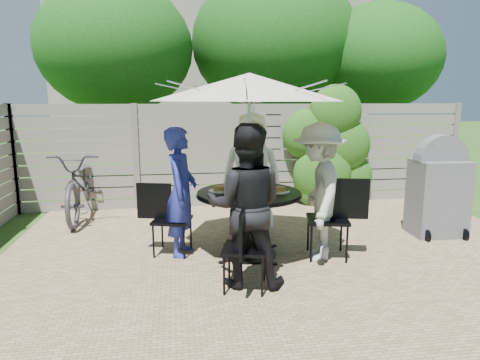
{
  "coord_description": "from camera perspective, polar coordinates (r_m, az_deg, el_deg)",
  "views": [
    {
      "loc": [
        -1.32,
        -4.52,
        1.92
      ],
      "look_at": [
        -0.54,
        0.64,
        0.93
      ],
      "focal_mm": 32.0,
      "sensor_mm": 36.0,
      "label": 1
    }
  ],
  "objects": [
    {
      "name": "backyard_envelope",
      "position": [
        14.89,
        -3.26,
        13.36
      ],
      "size": [
        60.0,
        60.0,
        5.0
      ],
      "color": "#294816",
      "rests_on": "ground"
    },
    {
      "name": "patio_table",
      "position": [
        5.21,
        1.2,
        -4.23
      ],
      "size": [
        1.48,
        1.48,
        0.82
      ],
      "rotation": [
        0.0,
        0.0,
        -0.21
      ],
      "color": "black",
      "rests_on": "ground"
    },
    {
      "name": "umbrella",
      "position": [
        5.04,
        1.27,
        12.27
      ],
      "size": [
        2.71,
        2.71,
        2.21
      ],
      "rotation": [
        0.0,
        0.0,
        -0.21
      ],
      "color": "silver",
      "rests_on": "ground"
    },
    {
      "name": "chair_back",
      "position": [
        6.22,
        1.57,
        -4.72
      ],
      "size": [
        0.5,
        0.66,
        0.86
      ],
      "rotation": [
        0.0,
        0.0,
        4.48
      ],
      "color": "black",
      "rests_on": "ground"
    },
    {
      "name": "person_back",
      "position": [
        5.96,
        1.55,
        0.63
      ],
      "size": [
        0.95,
        0.72,
        1.75
      ],
      "primitive_type": "imported",
      "rotation": [
        0.0,
        0.0,
        6.07
      ],
      "color": "white",
      "rests_on": "ground"
    },
    {
      "name": "chair_left",
      "position": [
        5.42,
        -9.14,
        -7.05
      ],
      "size": [
        0.69,
        0.53,
        0.91
      ],
      "rotation": [
        0.0,
        0.0,
        6.03
      ],
      "color": "black",
      "rests_on": "ground"
    },
    {
      "name": "person_left",
      "position": [
        5.26,
        -7.87,
        -1.66
      ],
      "size": [
        0.5,
        0.65,
        1.6
      ],
      "primitive_type": "imported",
      "rotation": [
        0.0,
        0.0,
        7.64
      ],
      "color": "navy",
      "rests_on": "ground"
    },
    {
      "name": "chair_front",
      "position": [
        4.39,
        0.64,
        -11.28
      ],
      "size": [
        0.53,
        0.68,
        0.9
      ],
      "rotation": [
        0.0,
        0.0,
        1.31
      ],
      "color": "black",
      "rests_on": "ground"
    },
    {
      "name": "person_front",
      "position": [
        4.34,
        0.75,
        -3.57
      ],
      "size": [
        0.94,
        0.8,
        1.69
      ],
      "primitive_type": "imported",
      "rotation": [
        0.0,
        0.0,
        2.93
      ],
      "color": "black",
      "rests_on": "ground"
    },
    {
      "name": "chair_right",
      "position": [
        5.34,
        11.69,
        -7.13
      ],
      "size": [
        0.76,
        0.57,
        0.99
      ],
      "rotation": [
        0.0,
        0.0,
        2.92
      ],
      "color": "black",
      "rests_on": "ground"
    },
    {
      "name": "person_right",
      "position": [
        5.19,
        10.42,
        -1.57
      ],
      "size": [
        0.83,
        1.17,
        1.66
      ],
      "primitive_type": "imported",
      "rotation": [
        0.0,
        0.0,
        4.5
      ],
      "color": "#B5B6B1",
      "rests_on": "ground"
    },
    {
      "name": "plate_back",
      "position": [
        5.5,
        1.37,
        -0.52
      ],
      "size": [
        0.26,
        0.26,
        0.06
      ],
      "color": "white",
      "rests_on": "patio_table"
    },
    {
      "name": "plate_left",
      "position": [
        5.18,
        -2.77,
        -1.25
      ],
      "size": [
        0.26,
        0.26,
        0.06
      ],
      "color": "white",
      "rests_on": "patio_table"
    },
    {
      "name": "plate_front",
      "position": [
        4.8,
        1.03,
        -2.2
      ],
      "size": [
        0.26,
        0.26,
        0.06
      ],
      "color": "white",
      "rests_on": "patio_table"
    },
    {
      "name": "plate_right",
      "position": [
        5.15,
        5.22,
        -1.35
      ],
      "size": [
        0.26,
        0.26,
        0.06
      ],
      "color": "white",
      "rests_on": "patio_table"
    },
    {
      "name": "plate_extra",
      "position": [
        4.85,
        3.19,
        -2.06
      ],
      "size": [
        0.24,
        0.24,
        0.06
      ],
      "color": "white",
      "rests_on": "patio_table"
    },
    {
      "name": "glass_left",
      "position": [
        5.05,
        -1.78,
        -1.01
      ],
      "size": [
        0.07,
        0.07,
        0.14
      ],
      "primitive_type": "cylinder",
      "color": "silver",
      "rests_on": "patio_table"
    },
    {
      "name": "glass_front",
      "position": [
        4.88,
        2.32,
        -1.43
      ],
      "size": [
        0.07,
        0.07,
        0.14
      ],
      "primitive_type": "cylinder",
      "color": "silver",
      "rests_on": "patio_table"
    },
    {
      "name": "glass_right",
      "position": [
        5.24,
        4.1,
        -0.61
      ],
      "size": [
        0.07,
        0.07,
        0.14
      ],
      "primitive_type": "cylinder",
      "color": "silver",
      "rests_on": "patio_table"
    },
    {
      "name": "syrup_jug",
      "position": [
        5.19,
        0.58,
        -0.58
      ],
      "size": [
        0.09,
        0.09,
        0.16
      ],
      "primitive_type": "cylinder",
      "color": "#59280C",
      "rests_on": "patio_table"
    },
    {
      "name": "coffee_cup",
      "position": [
        5.35,
        2.38,
        -0.45
      ],
      "size": [
        0.08,
        0.08,
        0.12
      ],
      "primitive_type": "cylinder",
      "color": "#C6B293",
      "rests_on": "patio_table"
    },
    {
      "name": "bicycle",
      "position": [
        7.4,
        -20.24,
        -0.55
      ],
      "size": [
        0.75,
        2.11,
        1.11
      ],
      "primitive_type": "imported",
      "rotation": [
        0.0,
        0.0,
        0.01
      ],
      "color": "#333338",
      "rests_on": "ground"
    },
    {
      "name": "bbq_grill",
      "position": [
        6.61,
        24.93,
        -1.28
      ],
      "size": [
        0.73,
        0.58,
        1.44
      ],
      "rotation": [
        0.0,
        0.0,
        -0.06
      ],
      "color": "slate",
      "rests_on": "ground"
    }
  ]
}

